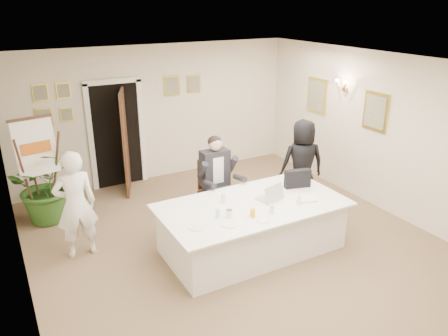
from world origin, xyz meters
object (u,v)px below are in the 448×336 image
flip_chart (39,177)px  oj_glass (253,213)px  steel_jug (229,214)px  seated_man (216,178)px  standing_woman (302,163)px  paper_stack (305,199)px  laptop (269,190)px  laptop_bag (298,179)px  standing_man (76,205)px  conference_table (252,227)px  potted_palm (47,184)px

flip_chart → oj_glass: flip_chart is taller
steel_jug → seated_man: bearing=69.2°
standing_woman → paper_stack: 1.49m
laptop → laptop_bag: bearing=-2.3°
standing_man → laptop: 2.87m
conference_table → paper_stack: paper_stack is taller
seated_man → paper_stack: 1.62m
oj_glass → seated_man: bearing=81.5°
flip_chart → potted_palm: size_ratio=1.40×
standing_man → paper_stack: bearing=155.3°
flip_chart → oj_glass: (2.45, -2.80, -0.02)m
laptop → paper_stack: size_ratio=1.17×
potted_palm → oj_glass: size_ratio=10.23×
paper_stack → laptop_bag: bearing=66.8°
potted_palm → steel_jug: size_ratio=12.09×
standing_woman → conference_table: bearing=49.7°
seated_man → potted_palm: seated_man is taller
conference_table → potted_palm: bearing=135.3°
paper_stack → oj_glass: oj_glass is taller
standing_man → potted_palm: (-0.23, 1.41, -0.16)m
flip_chart → laptop_bag: flip_chart is taller
laptop → steel_jug: laptop is taller
standing_woman → potted_palm: (-4.23, 1.60, -0.15)m
standing_man → laptop: standing_man is taller
seated_man → potted_palm: 2.91m
conference_table → flip_chart: bearing=137.6°
conference_table → laptop_bag: laptop_bag is taller
potted_palm → seated_man: bearing=-28.3°
conference_table → standing_man: standing_man is taller
potted_palm → laptop: bearing=-40.7°
oj_glass → potted_palm: bearing=128.9°
standing_woman → paper_stack: size_ratio=5.00×
standing_man → standing_woman: (4.00, -0.19, -0.01)m
laptop_bag → paper_stack: laptop_bag is taller
oj_glass → flip_chart: bearing=131.2°
conference_table → steel_jug: size_ratio=25.34×
standing_man → potted_palm: bearing=-81.6°
conference_table → flip_chart: (-2.67, 2.44, 0.47)m
laptop → paper_stack: (0.45, -0.31, -0.12)m
standing_woman → oj_glass: bearing=54.8°
paper_stack → conference_table: bearing=161.0°
flip_chart → standing_woman: (4.34, -1.51, -0.04)m
seated_man → flip_chart: flip_chart is taller
standing_woman → steel_jug: standing_woman is taller
paper_stack → steel_jug: (-1.29, 0.07, 0.04)m
laptop_bag → paper_stack: (-0.19, -0.45, -0.13)m
seated_man → standing_woman: bearing=-14.7°
standing_man → steel_jug: (1.82, -1.32, 0.00)m
seated_man → laptop_bag: seated_man is taller
conference_table → laptop: size_ratio=7.28×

